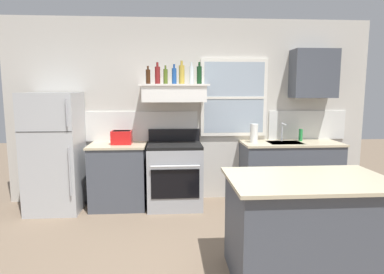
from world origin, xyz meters
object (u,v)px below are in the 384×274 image
object	(u,v)px
bottle_clear_tall	(191,75)
kitchen_island	(307,228)
bottle_champagne_gold_foil	(182,74)
bottle_dark_green_wine	(199,75)
refrigerator	(55,152)
bottle_red_label_wine	(158,75)
toaster	(122,137)
paper_towel_roll	(254,133)
bottle_brown_stout	(148,76)
stove_range	(175,175)
bottle_blue_liqueur	(174,76)
bottle_olive_oil_square	(166,76)
dish_soap_bottle	(301,135)

from	to	relation	value
bottle_clear_tall	kitchen_island	world-z (taller)	bottle_clear_tall
bottle_champagne_gold_foil	bottle_dark_green_wine	distance (m)	0.26
refrigerator	bottle_red_label_wine	xyz separation A→B (m)	(1.42, 0.10, 1.06)
refrigerator	toaster	bearing A→B (deg)	3.49
paper_towel_roll	bottle_champagne_gold_foil	bearing A→B (deg)	177.84
toaster	bottle_brown_stout	world-z (taller)	bottle_brown_stout
stove_range	bottle_clear_tall	xyz separation A→B (m)	(0.24, 0.06, 1.41)
bottle_brown_stout	bottle_clear_tall	bearing A→B (deg)	1.66
refrigerator	bottle_blue_liqueur	distance (m)	1.96
bottle_olive_oil_square	bottle_champagne_gold_foil	xyz separation A→B (m)	(0.23, 0.02, 0.03)
bottle_blue_liqueur	paper_towel_roll	distance (m)	1.41
refrigerator	bottle_brown_stout	xyz separation A→B (m)	(1.29, 0.06, 1.03)
bottle_red_label_wine	bottle_clear_tall	distance (m)	0.47
kitchen_island	bottle_brown_stout	bearing A→B (deg)	127.26
bottle_champagne_gold_foil	bottle_clear_tall	xyz separation A→B (m)	(0.14, -0.02, -0.01)
bottle_olive_oil_square	bottle_red_label_wine	bearing A→B (deg)	167.00
refrigerator	bottle_clear_tall	distance (m)	2.17
toaster	bottle_olive_oil_square	world-z (taller)	bottle_olive_oil_square
refrigerator	bottle_dark_green_wine	size ratio (longest dim) A/B	5.26
bottle_clear_tall	paper_towel_roll	bearing A→B (deg)	-1.17
paper_towel_roll	dish_soap_bottle	distance (m)	0.74
bottle_brown_stout	refrigerator	bearing A→B (deg)	-177.29
bottle_brown_stout	bottle_blue_liqueur	distance (m)	0.36
bottle_red_label_wine	bottle_dark_green_wine	size ratio (longest dim) A/B	0.97
stove_range	bottle_blue_liqueur	xyz separation A→B (m)	(0.00, 0.06, 1.40)
bottle_clear_tall	bottle_dark_green_wine	distance (m)	0.13
bottle_champagne_gold_foil	dish_soap_bottle	world-z (taller)	bottle_champagne_gold_foil
bottle_blue_liqueur	kitchen_island	size ratio (longest dim) A/B	0.20
bottle_brown_stout	bottle_champagne_gold_foil	size ratio (longest dim) A/B	0.76
bottle_red_label_wine	bottle_blue_liqueur	world-z (taller)	bottle_red_label_wine
toaster	stove_range	distance (m)	0.92
paper_towel_roll	dish_soap_bottle	world-z (taller)	paper_towel_roll
bottle_blue_liqueur	bottle_clear_tall	xyz separation A→B (m)	(0.24, -0.00, 0.01)
bottle_brown_stout	dish_soap_bottle	size ratio (longest dim) A/B	1.37
bottle_olive_oil_square	dish_soap_bottle	bearing A→B (deg)	2.38
bottle_olive_oil_square	bottle_clear_tall	xyz separation A→B (m)	(0.36, 0.00, 0.02)
bottle_brown_stout	bottle_champagne_gold_foil	xyz separation A→B (m)	(0.47, 0.04, 0.03)
bottle_brown_stout	bottle_champagne_gold_foil	distance (m)	0.47
bottle_red_label_wine	paper_towel_roll	world-z (taller)	bottle_red_label_wine
bottle_champagne_gold_foil	bottle_brown_stout	bearing A→B (deg)	-175.30
stove_range	dish_soap_bottle	size ratio (longest dim) A/B	6.06
bottle_brown_stout	bottle_champagne_gold_foil	world-z (taller)	bottle_champagne_gold_foil
bottle_dark_green_wine	paper_towel_roll	distance (m)	1.15
bottle_red_label_wine	bottle_clear_tall	size ratio (longest dim) A/B	0.99
bottle_olive_oil_square	bottle_blue_liqueur	distance (m)	0.12
bottle_champagne_gold_foil	bottle_clear_tall	distance (m)	0.14
bottle_clear_tall	bottle_blue_liqueur	bearing A→B (deg)	179.18
refrigerator	bottle_dark_green_wine	world-z (taller)	bottle_dark_green_wine
stove_range	bottle_blue_liqueur	size ratio (longest dim) A/B	3.98
refrigerator	bottle_brown_stout	size ratio (longest dim) A/B	6.61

